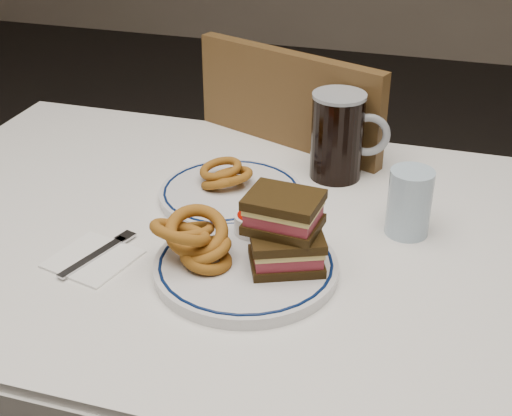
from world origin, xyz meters
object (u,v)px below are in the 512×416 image
(chair_far, at_px, (315,217))
(reuben_sandwich, at_px, (285,231))
(far_plate, at_px, (231,194))
(main_plate, at_px, (246,266))
(beer_mug, at_px, (339,135))

(chair_far, distance_m, reuben_sandwich, 0.66)
(chair_far, relative_size, reuben_sandwich, 7.21)
(chair_far, xyz_separation_m, far_plate, (-0.08, -0.38, 0.25))
(chair_far, xyz_separation_m, main_plate, (0.02, -0.59, 0.25))
(main_plate, distance_m, reuben_sandwich, 0.09)
(beer_mug, relative_size, far_plate, 0.64)
(main_plate, distance_m, beer_mug, 0.37)
(chair_far, height_order, beer_mug, chair_far)
(chair_far, bearing_deg, reuben_sandwich, -82.72)
(beer_mug, distance_m, far_plate, 0.23)
(far_plate, bearing_deg, beer_mug, 41.54)
(reuben_sandwich, bearing_deg, chair_far, 97.28)
(chair_far, bearing_deg, far_plate, -101.58)
(chair_far, height_order, far_plate, chair_far)
(chair_far, bearing_deg, beer_mug, -69.79)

